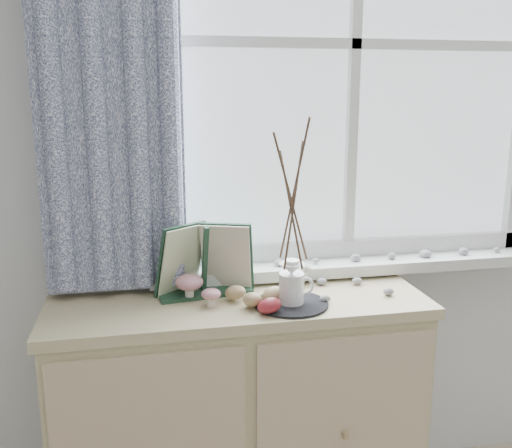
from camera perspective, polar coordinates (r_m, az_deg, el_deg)
name	(u,v)px	position (r m, az deg, el deg)	size (l,w,h in m)	color
sideboard	(239,417)	(2.02, -1.73, -18.71)	(1.20, 0.45, 0.85)	#C2B388
botanical_book	(205,261)	(1.81, -5.08, -3.68)	(0.35, 0.13, 0.24)	#1D3D29
toadstool_cluster	(195,286)	(1.80, -6.15, -6.20)	(0.14, 0.15, 0.08)	silver
wooden_eggs	(257,298)	(1.75, 0.12, -7.39)	(0.17, 0.17, 0.07)	#A4815B
songbird_figurine	(295,276)	(1.94, 3.88, -5.20)	(0.13, 0.06, 0.07)	beige
crocheted_doily	(291,304)	(1.78, 3.53, -7.98)	(0.23, 0.23, 0.01)	black
twig_pitcher	(293,198)	(1.68, 3.69, 2.59)	(0.21, 0.21, 0.58)	white
sideboard_pebbles	(335,286)	(1.92, 7.90, -6.21)	(0.33, 0.23, 0.02)	gray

